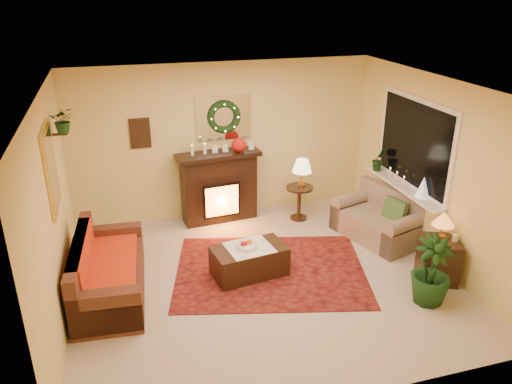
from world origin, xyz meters
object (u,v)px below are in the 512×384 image
object	(u,v)px
side_table_round	(299,201)
end_table_square	(438,261)
loveseat	(378,214)
coffee_table	(249,261)
fireplace	(219,189)
sofa	(109,265)

from	to	relation	value
side_table_round	end_table_square	size ratio (longest dim) A/B	0.99
loveseat	coffee_table	size ratio (longest dim) A/B	1.34
coffee_table	side_table_round	bearing A→B (deg)	40.81
loveseat	side_table_round	distance (m)	1.36
loveseat	coffee_table	world-z (taller)	loveseat
fireplace	loveseat	world-z (taller)	fireplace
side_table_round	coffee_table	bearing A→B (deg)	-131.07
fireplace	sofa	bearing A→B (deg)	-140.86
side_table_round	end_table_square	world-z (taller)	side_table_round
end_table_square	fireplace	bearing A→B (deg)	132.24
side_table_round	coffee_table	world-z (taller)	side_table_round
fireplace	side_table_round	world-z (taller)	fireplace
fireplace	side_table_round	xyz separation A→B (m)	(1.30, -0.38, -0.23)
sofa	loveseat	size ratio (longest dim) A/B	1.38
side_table_round	coffee_table	size ratio (longest dim) A/B	0.59
loveseat	side_table_round	xyz separation A→B (m)	(-0.92, 0.99, -0.10)
loveseat	side_table_round	size ratio (longest dim) A/B	2.27
loveseat	end_table_square	xyz separation A→B (m)	(0.20, -1.30, -0.15)
sofa	side_table_round	bearing A→B (deg)	28.87
sofa	loveseat	distance (m)	4.06
sofa	fireplace	distance (m)	2.56
fireplace	end_table_square	distance (m)	3.61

